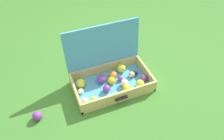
% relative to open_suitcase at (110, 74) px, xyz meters
% --- Properties ---
extents(ground_plane, '(16.00, 16.00, 0.00)m').
position_rel_open_suitcase_xyz_m(ground_plane, '(0.07, -0.05, -0.11)').
color(ground_plane, '#3D7A2D').
extents(open_suitcase, '(0.68, 0.46, 0.50)m').
position_rel_open_suitcase_xyz_m(open_suitcase, '(0.00, 0.00, 0.00)').
color(open_suitcase, '#4799C6').
rests_on(open_suitcase, ground).
extents(stray_ball_on_grass, '(0.08, 0.08, 0.08)m').
position_rel_open_suitcase_xyz_m(stray_ball_on_grass, '(-0.67, -0.15, -0.07)').
color(stray_ball_on_grass, purple).
rests_on(stray_ball_on_grass, ground).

